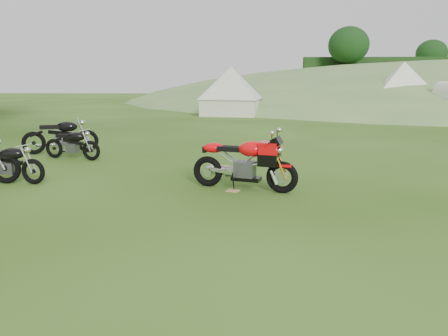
# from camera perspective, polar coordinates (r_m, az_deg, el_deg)

# --- Properties ---
(ground) EXTENTS (120.00, 120.00, 0.00)m
(ground) POSITION_cam_1_polar(r_m,az_deg,el_deg) (6.52, 2.57, -7.50)
(ground) COLOR #2A4E10
(ground) RESTS_ON ground
(sport_motorcycle) EXTENTS (2.09, 1.11, 1.22)m
(sport_motorcycle) POSITION_cam_1_polar(r_m,az_deg,el_deg) (8.46, 2.62, 1.20)
(sport_motorcycle) COLOR red
(sport_motorcycle) RESTS_ON ground
(plywood_board) EXTENTS (0.29, 0.27, 0.02)m
(plywood_board) POSITION_cam_1_polar(r_m,az_deg,el_deg) (8.45, 1.17, -2.97)
(plywood_board) COLOR tan
(plywood_board) RESTS_ON ground
(vintage_moto_a) EXTENTS (1.69, 0.67, 0.87)m
(vintage_moto_a) POSITION_cam_1_polar(r_m,az_deg,el_deg) (10.08, -26.43, 0.67)
(vintage_moto_a) COLOR black
(vintage_moto_a) RESTS_ON ground
(vintage_moto_c) EXTENTS (1.69, 0.81, 0.87)m
(vintage_moto_c) POSITION_cam_1_polar(r_m,az_deg,el_deg) (12.40, -19.24, 3.06)
(vintage_moto_c) COLOR black
(vintage_moto_c) RESTS_ON ground
(vintage_moto_d) EXTENTS (2.08, 1.12, 1.07)m
(vintage_moto_d) POSITION_cam_1_polar(r_m,az_deg,el_deg) (13.53, -20.59, 4.07)
(vintage_moto_d) COLOR black
(vintage_moto_d) RESTS_ON ground
(tent_left) EXTENTS (3.62, 3.62, 2.76)m
(tent_left) POSITION_cam_1_polar(r_m,az_deg,el_deg) (26.32, 0.96, 9.93)
(tent_left) COLOR silver
(tent_left) RESTS_ON ground
(tent_right) EXTENTS (3.84, 3.84, 2.93)m
(tent_right) POSITION_cam_1_polar(r_m,az_deg,el_deg) (28.74, 22.28, 9.39)
(tent_right) COLOR white
(tent_right) RESTS_ON ground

